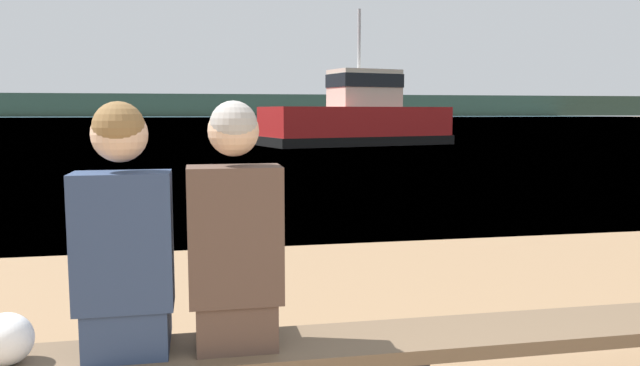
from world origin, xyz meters
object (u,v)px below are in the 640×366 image
at_px(person_left, 124,244).
at_px(person_right, 235,242).
at_px(bench_main, 403,352).
at_px(shopping_bag, 6,339).
at_px(tugboat_red, 358,121).

distance_m(person_left, person_right, 0.45).
bearing_deg(person_right, bench_main, -0.69).
relative_size(person_right, shopping_bag, 4.95).
xyz_separation_m(person_right, tugboat_red, (6.77, 23.91, 0.14)).
bearing_deg(person_right, tugboat_red, 74.18).
xyz_separation_m(person_right, shopping_bag, (-0.91, -0.03, -0.35)).
xyz_separation_m(person_left, tugboat_red, (7.23, 23.91, 0.13)).
xyz_separation_m(bench_main, person_right, (-0.76, 0.01, 0.54)).
bearing_deg(person_right, person_left, -179.90).
bearing_deg(tugboat_red, bench_main, 151.48).
distance_m(person_right, shopping_bag, 0.98).
distance_m(bench_main, shopping_bag, 1.68).
relative_size(person_left, shopping_bag, 4.93).
bearing_deg(shopping_bag, tugboat_red, 72.19).
height_order(person_left, shopping_bag, person_left).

